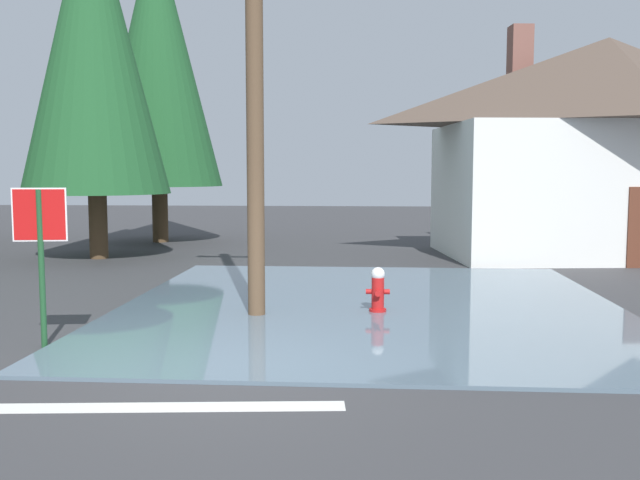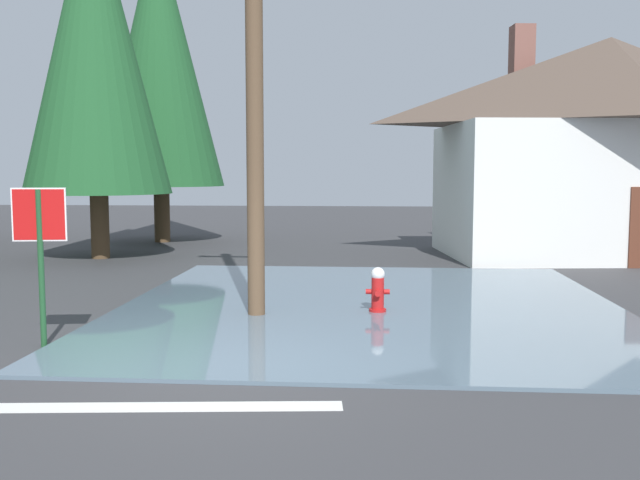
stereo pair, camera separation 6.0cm
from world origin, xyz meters
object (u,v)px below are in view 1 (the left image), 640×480
Objects in this scene: house at (605,144)px; pine_tree_short_left at (93,42)px; fire_hydrant at (378,291)px; utility_pole at (254,33)px; stop_sign_near at (40,235)px; pine_tree_tall_left at (157,56)px.

pine_tree_short_left reaches higher than house.
utility_pole is at bearing -169.19° from fire_hydrant.
utility_pole is at bearing -132.55° from house.
pine_tree_short_left is (-3.02, 9.66, 4.27)m from stop_sign_near.
pine_tree_short_left is at bearing 107.39° from stop_sign_near.
fire_hydrant is at bearing -43.20° from pine_tree_short_left.
house is (10.90, 11.28, 1.60)m from stop_sign_near.
utility_pole is 0.87× the size of house.
pine_tree_tall_left is (-7.21, 11.66, 5.77)m from fire_hydrant.
utility_pole is 13.22m from pine_tree_tall_left.
fire_hydrant is 0.08× the size of house.
stop_sign_near is 10.98m from pine_tree_short_left.
pine_tree_tall_left is 1.06× the size of pine_tree_short_left.
pine_tree_tall_left is 4.59m from pine_tree_short_left.
utility_pole reaches higher than house.
pine_tree_tall_left is at bearing 167.78° from house.
pine_tree_short_left is (-5.58, 7.47, 1.26)m from utility_pole.
stop_sign_near reaches higher than fire_hydrant.
house is 14.27m from pine_tree_short_left.
house reaches higher than fire_hydrant.
stop_sign_near is at bearing -79.32° from pine_tree_tall_left.
pine_tree_tall_left is (-2.68, 14.22, 4.63)m from stop_sign_near.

